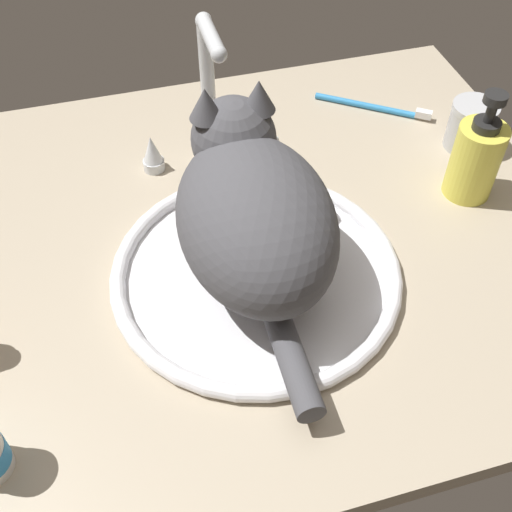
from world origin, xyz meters
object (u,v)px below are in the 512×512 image
at_px(soap_pump_bottle, 477,161).
at_px(cat, 252,208).
at_px(metal_jar, 471,126).
at_px(sink_basin, 256,272).
at_px(faucet, 211,111).
at_px(toothbrush, 375,107).

bearing_deg(soap_pump_bottle, cat, -171.33).
relative_size(metal_jar, soap_pump_bottle, 0.45).
distance_m(sink_basin, faucet, 0.25).
relative_size(faucet, metal_jar, 3.13).
bearing_deg(soap_pump_bottle, metal_jar, 63.10).
relative_size(metal_jar, toothbrush, 0.45).
relative_size(sink_basin, toothbrush, 2.24).
bearing_deg(toothbrush, cat, -136.15).
bearing_deg(toothbrush, soap_pump_bottle, -77.85).
bearing_deg(toothbrush, faucet, -168.81).
bearing_deg(metal_jar, faucet, 169.98).
relative_size(sink_basin, metal_jar, 4.95).
bearing_deg(toothbrush, sink_basin, -134.29).
bearing_deg(faucet, soap_pump_bottle, -26.56).
height_order(sink_basin, toothbrush, sink_basin).
bearing_deg(faucet, toothbrush, 11.19).
height_order(faucet, cat, faucet).
height_order(soap_pump_bottle, toothbrush, soap_pump_bottle).
distance_m(cat, toothbrush, 0.41).
xyz_separation_m(metal_jar, soap_pump_bottle, (-0.05, -0.10, 0.02)).
bearing_deg(metal_jar, soap_pump_bottle, -116.90).
bearing_deg(sink_basin, toothbrush, 45.71).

